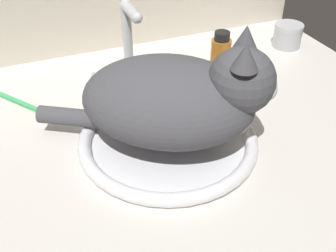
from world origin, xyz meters
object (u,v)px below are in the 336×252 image
object	(u,v)px
sink_basin	(168,140)
cat	(180,98)
amber_bottle	(220,60)
toothbrush	(23,103)
faucet	(130,57)
metal_jar	(288,35)

from	to	relation	value
sink_basin	cat	bearing A→B (deg)	-31.45
amber_bottle	toothbrush	world-z (taller)	amber_bottle
faucet	toothbrush	bearing A→B (deg)	176.39
sink_basin	metal_jar	xyz separation A→B (cm)	(43.28, 25.64, 1.98)
toothbrush	sink_basin	bearing A→B (deg)	-44.98
toothbrush	faucet	bearing A→B (deg)	-3.61
metal_jar	sink_basin	bearing A→B (deg)	-149.36
cat	faucet	bearing A→B (deg)	94.49
amber_bottle	toothbrush	bearing A→B (deg)	170.32
sink_basin	cat	distance (cm)	9.08
amber_bottle	metal_jar	size ratio (longest dim) A/B	1.69
cat	metal_jar	bearing A→B (deg)	32.72
cat	toothbrush	bearing A→B (deg)	135.83
amber_bottle	metal_jar	bearing A→B (deg)	22.09
sink_basin	toothbrush	distance (cm)	31.75
sink_basin	amber_bottle	bearing A→B (deg)	40.26
cat	amber_bottle	world-z (taller)	cat
faucet	metal_jar	world-z (taller)	faucet
faucet	amber_bottle	size ratio (longest dim) A/B	1.59
cat	amber_bottle	xyz separation A→B (cm)	(16.56, 16.55, -4.18)
faucet	toothbrush	distance (cm)	23.46
cat	amber_bottle	size ratio (longest dim) A/B	3.19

